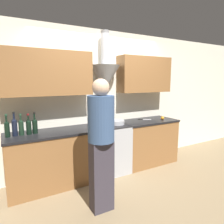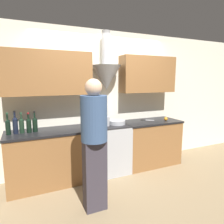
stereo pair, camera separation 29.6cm
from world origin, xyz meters
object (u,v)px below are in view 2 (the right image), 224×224
(stove_range, at_px, (110,148))
(mixing_bowl, at_px, (117,122))
(stock_pot, at_px, (102,121))
(wine_bottle_1, at_px, (15,124))
(wine_bottle_3, at_px, (29,125))
(wine_bottle_2, at_px, (22,125))
(person_foreground_left, at_px, (94,139))
(orange_fruit, at_px, (166,119))
(wine_bottle_0, at_px, (8,126))
(wine_bottle_4, at_px, (35,124))

(stove_range, distance_m, mixing_bowl, 0.50)
(stove_range, bearing_deg, stock_pot, 176.07)
(wine_bottle_1, distance_m, wine_bottle_3, 0.19)
(wine_bottle_1, distance_m, stock_pot, 1.40)
(wine_bottle_2, relative_size, person_foreground_left, 0.19)
(person_foreground_left, bearing_deg, wine_bottle_1, 133.45)
(stove_range, xyz_separation_m, wine_bottle_1, (-1.54, 0.03, 0.58))
(wine_bottle_2, xyz_separation_m, orange_fruit, (2.63, -0.14, -0.09))
(wine_bottle_0, bearing_deg, stock_pot, -0.03)
(person_foreground_left, bearing_deg, wine_bottle_2, 130.69)
(wine_bottle_3, bearing_deg, stock_pot, -0.44)
(orange_fruit, bearing_deg, wine_bottle_0, 177.50)
(wine_bottle_0, bearing_deg, stove_range, -0.37)
(wine_bottle_3, height_order, orange_fruit, wine_bottle_3)
(wine_bottle_4, distance_m, stock_pot, 1.12)
(wine_bottle_2, distance_m, stock_pot, 1.31)
(stove_range, xyz_separation_m, wine_bottle_3, (-1.35, 0.02, 0.56))
(wine_bottle_0, relative_size, wine_bottle_3, 1.06)
(wine_bottle_3, distance_m, wine_bottle_4, 0.09)
(stock_pot, xyz_separation_m, mixing_bowl, (0.28, -0.03, -0.04))
(stove_range, relative_size, orange_fruit, 12.57)
(wine_bottle_3, relative_size, stock_pot, 1.17)
(wine_bottle_1, relative_size, stock_pot, 1.31)
(wine_bottle_2, height_order, stock_pot, wine_bottle_2)
(wine_bottle_3, distance_m, person_foreground_left, 1.21)
(wine_bottle_1, distance_m, mixing_bowl, 1.69)
(wine_bottle_0, height_order, wine_bottle_3, wine_bottle_0)
(wine_bottle_3, relative_size, orange_fruit, 4.42)
(wine_bottle_3, xyz_separation_m, wine_bottle_4, (0.09, 0.02, 0.00))
(wine_bottle_0, height_order, person_foreground_left, person_foreground_left)
(wine_bottle_4, xyz_separation_m, person_foreground_left, (0.64, -0.98, -0.07))
(wine_bottle_3, relative_size, person_foreground_left, 0.18)
(wine_bottle_1, bearing_deg, wine_bottle_4, 0.82)
(stove_range, distance_m, stock_pot, 0.54)
(orange_fruit, bearing_deg, wine_bottle_4, 176.48)
(wine_bottle_2, height_order, orange_fruit, wine_bottle_2)
(stock_pot, distance_m, person_foreground_left, 1.06)
(stock_pot, height_order, person_foreground_left, person_foreground_left)
(wine_bottle_3, bearing_deg, orange_fruit, -2.98)
(orange_fruit, distance_m, person_foreground_left, 1.98)
(wine_bottle_1, bearing_deg, orange_fruit, -3.07)
(wine_bottle_3, bearing_deg, wine_bottle_0, -178.31)
(wine_bottle_0, relative_size, wine_bottle_1, 0.95)
(wine_bottle_4, distance_m, person_foreground_left, 1.17)
(wine_bottle_0, distance_m, orange_fruit, 2.82)
(wine_bottle_4, bearing_deg, wine_bottle_1, -179.18)
(wine_bottle_0, bearing_deg, wine_bottle_3, 1.69)
(wine_bottle_1, xyz_separation_m, wine_bottle_2, (0.09, -0.00, -0.01))
(mixing_bowl, bearing_deg, stove_range, 173.09)
(mixing_bowl, bearing_deg, stock_pot, 174.58)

